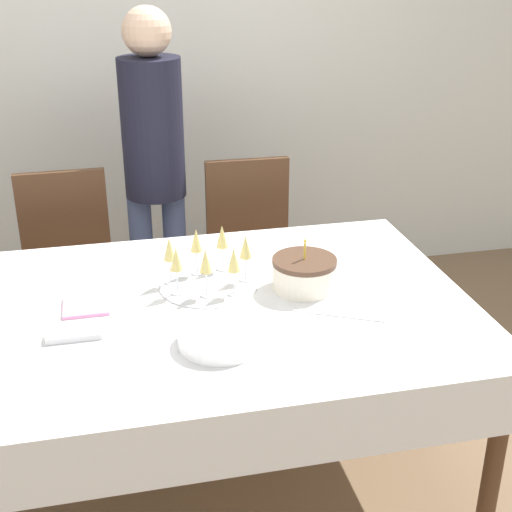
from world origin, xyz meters
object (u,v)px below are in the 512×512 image
(birthday_cake, at_px, (304,273))
(person_standing, at_px, (153,155))
(dining_chair_far_left, at_px, (69,269))
(dining_chair_far_right, at_px, (252,253))
(plate_stack_main, at_px, (220,338))
(champagne_tray, at_px, (208,264))

(birthday_cake, bearing_deg, person_standing, 112.42)
(dining_chair_far_left, bearing_deg, person_standing, 18.19)
(dining_chair_far_right, xyz_separation_m, birthday_cake, (-0.01, -0.89, 0.30))
(birthday_cake, bearing_deg, plate_stack_main, -138.67)
(plate_stack_main, distance_m, person_standing, 1.35)
(dining_chair_far_left, xyz_separation_m, person_standing, (0.42, 0.14, 0.47))
(champagne_tray, distance_m, person_standing, 0.95)
(dining_chair_far_left, relative_size, person_standing, 0.58)
(champagne_tray, relative_size, plate_stack_main, 1.36)
(dining_chair_far_left, relative_size, dining_chair_far_right, 1.00)
(birthday_cake, xyz_separation_m, person_standing, (-0.42, 1.02, 0.17))
(champagne_tray, height_order, plate_stack_main, champagne_tray)
(dining_chair_far_right, distance_m, champagne_tray, 0.92)
(dining_chair_far_right, relative_size, champagne_tray, 2.70)
(dining_chair_far_left, distance_m, plate_stack_main, 1.32)
(dining_chair_far_right, height_order, plate_stack_main, dining_chair_far_right)
(person_standing, bearing_deg, dining_chair_far_right, -17.84)
(dining_chair_far_left, distance_m, birthday_cake, 1.26)
(dining_chair_far_left, height_order, person_standing, person_standing)
(person_standing, bearing_deg, champagne_tray, -84.04)
(dining_chair_far_right, xyz_separation_m, champagne_tray, (-0.33, -0.79, 0.33))
(plate_stack_main, bearing_deg, dining_chair_far_right, 73.21)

